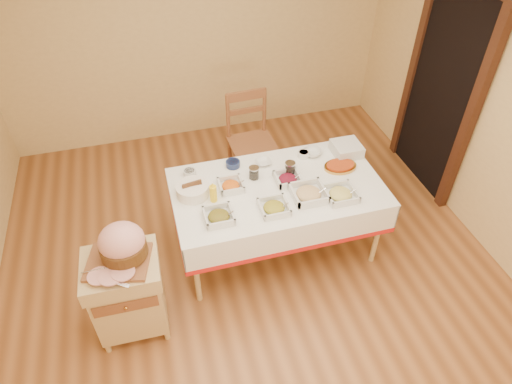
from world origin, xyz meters
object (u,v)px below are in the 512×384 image
(preserve_jar_right, at_px, (290,169))
(brass_platter, at_px, (340,166))
(preserve_jar_left, at_px, (254,173))
(plate_stack, at_px, (347,149))
(ham_on_board, at_px, (122,246))
(dining_table, at_px, (277,200))
(bread_basket, at_px, (193,190))
(mustard_bottle, at_px, (213,193))
(dining_chair, at_px, (251,141))
(butcher_cart, at_px, (128,292))

(preserve_jar_right, distance_m, brass_platter, 0.47)
(preserve_jar_left, bearing_deg, plate_stack, 7.01)
(ham_on_board, distance_m, preserve_jar_right, 1.61)
(preserve_jar_left, bearing_deg, dining_table, -44.81)
(plate_stack, bearing_deg, preserve_jar_left, -172.99)
(preserve_jar_left, height_order, plate_stack, preserve_jar_left)
(ham_on_board, relative_size, bread_basket, 1.68)
(ham_on_board, height_order, mustard_bottle, ham_on_board)
(preserve_jar_right, bearing_deg, dining_chair, 97.49)
(preserve_jar_right, height_order, mustard_bottle, mustard_bottle)
(butcher_cart, height_order, plate_stack, plate_stack)
(butcher_cart, height_order, preserve_jar_left, preserve_jar_left)
(ham_on_board, distance_m, bread_basket, 0.84)
(dining_table, xyz_separation_m, butcher_cart, (-1.36, -0.53, -0.15))
(dining_chair, height_order, ham_on_board, ham_on_board)
(dining_table, distance_m, preserve_jar_left, 0.32)
(dining_chair, bearing_deg, plate_stack, -46.14)
(dining_chair, height_order, brass_platter, dining_chair)
(butcher_cart, distance_m, preserve_jar_right, 1.71)
(dining_table, bearing_deg, preserve_jar_left, 135.19)
(mustard_bottle, relative_size, bread_basket, 0.68)
(butcher_cart, bearing_deg, brass_platter, 17.42)
(preserve_jar_right, relative_size, bread_basket, 0.43)
(bread_basket, bearing_deg, plate_stack, 7.28)
(preserve_jar_left, xyz_separation_m, brass_platter, (0.79, -0.07, -0.03))
(butcher_cart, relative_size, plate_stack, 3.09)
(dining_chair, relative_size, preserve_jar_right, 8.69)
(plate_stack, bearing_deg, dining_chair, 133.86)
(mustard_bottle, bearing_deg, ham_on_board, -148.31)
(butcher_cart, bearing_deg, dining_chair, 48.06)
(dining_chair, relative_size, plate_stack, 4.11)
(dining_chair, bearing_deg, mustard_bottle, -119.76)
(preserve_jar_left, distance_m, bread_basket, 0.56)
(dining_table, bearing_deg, bread_basket, 173.03)
(butcher_cart, xyz_separation_m, mustard_bottle, (0.80, 0.50, 0.40))
(dining_table, bearing_deg, brass_platter, 8.48)
(mustard_bottle, distance_m, brass_platter, 1.20)
(dining_chair, bearing_deg, preserve_jar_right, -82.51)
(preserve_jar_right, bearing_deg, mustard_bottle, -166.84)
(plate_stack, bearing_deg, mustard_bottle, -166.92)
(dining_table, distance_m, plate_stack, 0.84)
(dining_chair, distance_m, bread_basket, 1.25)
(butcher_cart, distance_m, ham_on_board, 0.48)
(dining_table, bearing_deg, ham_on_board, -159.42)
(ham_on_board, height_order, brass_platter, ham_on_board)
(preserve_jar_left, distance_m, plate_stack, 0.94)
(mustard_bottle, xyz_separation_m, brass_platter, (1.20, 0.13, -0.07))
(mustard_bottle, relative_size, brass_platter, 0.63)
(dining_chair, distance_m, mustard_bottle, 1.26)
(ham_on_board, xyz_separation_m, brass_platter, (1.94, 0.59, -0.14))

